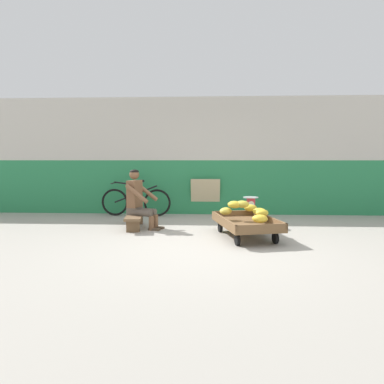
{
  "coord_description": "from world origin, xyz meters",
  "views": [
    {
      "loc": [
        0.02,
        -5.23,
        1.34
      ],
      "look_at": [
        -0.28,
        0.9,
        0.75
      ],
      "focal_mm": 32.13,
      "sensor_mm": 36.0,
      "label": 1
    }
  ],
  "objects_px": {
    "low_bench": "(135,218)",
    "weighing_scale": "(251,204)",
    "plastic_crate": "(251,219)",
    "bicycle_near_left": "(136,201)",
    "sign_board": "(205,197)",
    "banana_cart": "(246,224)",
    "vendor_seated": "(139,199)"
  },
  "relations": [
    {
      "from": "low_bench",
      "to": "weighing_scale",
      "type": "distance_m",
      "value": 2.3
    },
    {
      "from": "vendor_seated",
      "to": "weighing_scale",
      "type": "bearing_deg",
      "value": 7.4
    },
    {
      "from": "bicycle_near_left",
      "to": "plastic_crate",
      "type": "bearing_deg",
      "value": -24.2
    },
    {
      "from": "low_bench",
      "to": "sign_board",
      "type": "relative_size",
      "value": 1.3
    },
    {
      "from": "banana_cart",
      "to": "low_bench",
      "type": "height_order",
      "value": "banana_cart"
    },
    {
      "from": "low_bench",
      "to": "vendor_seated",
      "type": "bearing_deg",
      "value": -17.03
    },
    {
      "from": "low_bench",
      "to": "sign_board",
      "type": "distance_m",
      "value": 2.2
    },
    {
      "from": "bicycle_near_left",
      "to": "sign_board",
      "type": "xyz_separation_m",
      "value": [
        1.64,
        0.31,
        0.08
      ]
    },
    {
      "from": "banana_cart",
      "to": "plastic_crate",
      "type": "bearing_deg",
      "value": 78.62
    },
    {
      "from": "weighing_scale",
      "to": "low_bench",
      "type": "bearing_deg",
      "value": -173.51
    },
    {
      "from": "low_bench",
      "to": "bicycle_near_left",
      "type": "xyz_separation_m",
      "value": [
        -0.29,
        1.41,
        0.15
      ]
    },
    {
      "from": "banana_cart",
      "to": "sign_board",
      "type": "height_order",
      "value": "sign_board"
    },
    {
      "from": "low_bench",
      "to": "sign_board",
      "type": "bearing_deg",
      "value": 51.9
    },
    {
      "from": "low_bench",
      "to": "weighing_scale",
      "type": "xyz_separation_m",
      "value": [
        2.27,
        0.26,
        0.25
      ]
    },
    {
      "from": "sign_board",
      "to": "weighing_scale",
      "type": "bearing_deg",
      "value": -57.94
    },
    {
      "from": "weighing_scale",
      "to": "banana_cart",
      "type": "bearing_deg",
      "value": -101.4
    },
    {
      "from": "vendor_seated",
      "to": "sign_board",
      "type": "xyz_separation_m",
      "value": [
        1.27,
        1.75,
        -0.14
      ]
    },
    {
      "from": "plastic_crate",
      "to": "sign_board",
      "type": "xyz_separation_m",
      "value": [
        -0.92,
        1.46,
        0.28
      ]
    },
    {
      "from": "low_bench",
      "to": "plastic_crate",
      "type": "distance_m",
      "value": 2.28
    },
    {
      "from": "plastic_crate",
      "to": "sign_board",
      "type": "bearing_deg",
      "value": 122.08
    },
    {
      "from": "bicycle_near_left",
      "to": "sign_board",
      "type": "distance_m",
      "value": 1.67
    },
    {
      "from": "low_bench",
      "to": "plastic_crate",
      "type": "height_order",
      "value": "plastic_crate"
    },
    {
      "from": "sign_board",
      "to": "bicycle_near_left",
      "type": "bearing_deg",
      "value": -169.13
    },
    {
      "from": "vendor_seated",
      "to": "plastic_crate",
      "type": "relative_size",
      "value": 3.17
    },
    {
      "from": "plastic_crate",
      "to": "bicycle_near_left",
      "type": "height_order",
      "value": "bicycle_near_left"
    },
    {
      "from": "plastic_crate",
      "to": "weighing_scale",
      "type": "relative_size",
      "value": 1.2
    },
    {
      "from": "vendor_seated",
      "to": "bicycle_near_left",
      "type": "relative_size",
      "value": 0.69
    },
    {
      "from": "plastic_crate",
      "to": "bicycle_near_left",
      "type": "distance_m",
      "value": 2.81
    },
    {
      "from": "plastic_crate",
      "to": "weighing_scale",
      "type": "height_order",
      "value": "weighing_scale"
    },
    {
      "from": "banana_cart",
      "to": "plastic_crate",
      "type": "relative_size",
      "value": 4.43
    },
    {
      "from": "plastic_crate",
      "to": "bicycle_near_left",
      "type": "xyz_separation_m",
      "value": [
        -2.56,
        1.15,
        0.2
      ]
    },
    {
      "from": "vendor_seated",
      "to": "sign_board",
      "type": "bearing_deg",
      "value": 54.08
    }
  ]
}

